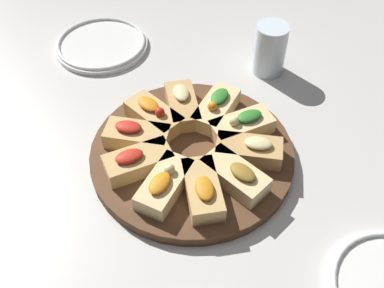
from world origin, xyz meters
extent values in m
plane|color=beige|center=(0.00, 0.00, 0.00)|extent=(3.00, 3.00, 0.00)
cylinder|color=#51331E|center=(0.00, 0.00, 0.01)|extent=(0.34, 0.34, 0.02)
cube|color=#E5C689|center=(0.02, -0.09, 0.04)|extent=(0.07, 0.12, 0.03)
ellipsoid|color=orange|center=(0.02, -0.11, 0.06)|extent=(0.04, 0.05, 0.01)
sphere|color=beige|center=(0.02, -0.08, 0.06)|extent=(0.02, 0.02, 0.02)
cube|color=tan|center=(0.07, -0.06, 0.04)|extent=(0.11, 0.11, 0.03)
ellipsoid|color=orange|center=(0.08, -0.07, 0.06)|extent=(0.05, 0.05, 0.01)
cube|color=#E5C689|center=(0.09, -0.01, 0.04)|extent=(0.11, 0.06, 0.03)
ellipsoid|color=olive|center=(0.11, -0.01, 0.06)|extent=(0.05, 0.03, 0.01)
cube|color=tan|center=(0.08, 0.05, 0.04)|extent=(0.12, 0.10, 0.03)
ellipsoid|color=beige|center=(0.09, 0.05, 0.06)|extent=(0.05, 0.05, 0.01)
cube|color=#E5C689|center=(0.04, 0.08, 0.04)|extent=(0.09, 0.12, 0.03)
ellipsoid|color=#2D7A28|center=(0.05, 0.10, 0.06)|extent=(0.04, 0.05, 0.01)
sphere|color=beige|center=(0.04, 0.07, 0.06)|extent=(0.02, 0.02, 0.02)
cube|color=#E5C689|center=(-0.02, 0.09, 0.04)|extent=(0.07, 0.12, 0.03)
ellipsoid|color=#2D7A28|center=(-0.02, 0.11, 0.06)|extent=(0.04, 0.05, 0.01)
sphere|color=orange|center=(-0.02, 0.08, 0.06)|extent=(0.02, 0.02, 0.02)
cube|color=tan|center=(-0.07, 0.06, 0.04)|extent=(0.11, 0.11, 0.03)
ellipsoid|color=beige|center=(-0.08, 0.07, 0.06)|extent=(0.05, 0.05, 0.01)
cube|color=tan|center=(-0.09, 0.01, 0.04)|extent=(0.11, 0.06, 0.03)
ellipsoid|color=orange|center=(-0.11, 0.01, 0.06)|extent=(0.05, 0.03, 0.01)
sphere|color=red|center=(-0.08, 0.01, 0.06)|extent=(0.02, 0.02, 0.02)
cube|color=tan|center=(-0.08, -0.04, 0.04)|extent=(0.12, 0.09, 0.03)
ellipsoid|color=red|center=(-0.10, -0.05, 0.06)|extent=(0.05, 0.05, 0.01)
cube|color=tan|center=(-0.04, -0.08, 0.04)|extent=(0.09, 0.12, 0.03)
ellipsoid|color=red|center=(-0.05, -0.10, 0.06)|extent=(0.05, 0.05, 0.01)
cylinder|color=white|center=(-0.35, 0.13, 0.01)|extent=(0.20, 0.20, 0.01)
torus|color=white|center=(-0.35, 0.13, 0.01)|extent=(0.19, 0.19, 0.01)
cylinder|color=silver|center=(-0.03, 0.29, 0.05)|extent=(0.06, 0.06, 0.10)
camera|label=1|loc=(0.31, -0.39, 0.59)|focal=42.00mm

